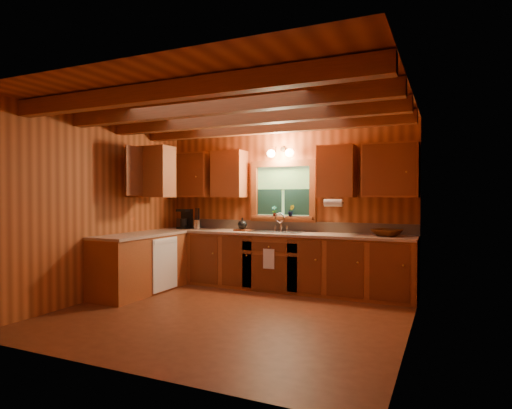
{
  "coord_description": "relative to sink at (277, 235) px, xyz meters",
  "views": [
    {
      "loc": [
        2.47,
        -4.64,
        1.46
      ],
      "look_at": [
        0.0,
        0.8,
        1.35
      ],
      "focal_mm": 29.86,
      "sensor_mm": 36.0,
      "label": 1
    }
  ],
  "objects": [
    {
      "name": "room",
      "position": [
        0.0,
        -1.6,
        0.44
      ],
      "size": [
        4.2,
        4.2,
        4.2
      ],
      "color": "#5C2B16",
      "rests_on": "ground"
    },
    {
      "name": "ceiling_beams",
      "position": [
        0.0,
        -1.6,
        1.63
      ],
      "size": [
        4.2,
        2.54,
        0.18
      ],
      "color": "brown",
      "rests_on": "room"
    },
    {
      "name": "base_cabinets",
      "position": [
        -0.49,
        -0.32,
        -0.43
      ],
      "size": [
        4.2,
        2.22,
        0.86
      ],
      "color": "brown",
      "rests_on": "ground"
    },
    {
      "name": "countertop",
      "position": [
        -0.48,
        -0.31,
        0.02
      ],
      "size": [
        4.2,
        2.24,
        0.04
      ],
      "color": "tan",
      "rests_on": "base_cabinets"
    },
    {
      "name": "backsplash",
      "position": [
        0.0,
        0.28,
        0.12
      ],
      "size": [
        4.2,
        0.02,
        0.16
      ],
      "primitive_type": "cube",
      "color": "tan",
      "rests_on": "room"
    },
    {
      "name": "dishwasher_panel",
      "position": [
        -1.47,
        -0.92,
        -0.43
      ],
      "size": [
        0.02,
        0.6,
        0.8
      ],
      "primitive_type": "cube",
      "color": "white",
      "rests_on": "base_cabinets"
    },
    {
      "name": "upper_cabinets",
      "position": [
        -0.56,
        -0.18,
        0.98
      ],
      "size": [
        4.19,
        1.77,
        0.78
      ],
      "color": "brown",
      "rests_on": "room"
    },
    {
      "name": "window",
      "position": [
        0.0,
        0.26,
        0.67
      ],
      "size": [
        1.12,
        0.08,
        1.0
      ],
      "color": "brown",
      "rests_on": "room"
    },
    {
      "name": "window_sill",
      "position": [
        0.0,
        0.22,
        0.26
      ],
      "size": [
        1.06,
        0.14,
        0.04
      ],
      "primitive_type": "cube",
      "color": "brown",
      "rests_on": "room"
    },
    {
      "name": "wall_sconce",
      "position": [
        0.0,
        0.14,
        1.31
      ],
      "size": [
        0.45,
        0.21,
        0.17
      ],
      "color": "black",
      "rests_on": "room"
    },
    {
      "name": "paper_towel_roll",
      "position": [
        0.92,
        -0.07,
        0.51
      ],
      "size": [
        0.27,
        0.11,
        0.11
      ],
      "primitive_type": "cylinder",
      "rotation": [
        0.0,
        1.57,
        0.0
      ],
      "color": "white",
      "rests_on": "upper_cabinets"
    },
    {
      "name": "dish_towel",
      "position": [
        0.0,
        -0.34,
        -0.34
      ],
      "size": [
        0.18,
        0.01,
        0.3
      ],
      "primitive_type": "cube",
      "color": "white",
      "rests_on": "base_cabinets"
    },
    {
      "name": "sink",
      "position": [
        0.0,
        0.0,
        0.0
      ],
      "size": [
        0.82,
        0.48,
        0.43
      ],
      "color": "silver",
      "rests_on": "countertop"
    },
    {
      "name": "coffee_maker",
      "position": [
        -1.72,
        0.01,
        0.21
      ],
      "size": [
        0.19,
        0.25,
        0.34
      ],
      "rotation": [
        0.0,
        0.0,
        0.06
      ],
      "color": "black",
      "rests_on": "countertop"
    },
    {
      "name": "utensil_crock",
      "position": [
        -1.47,
        -0.02,
        0.13
      ],
      "size": [
        0.13,
        0.13,
        0.36
      ],
      "rotation": [
        0.0,
        0.0,
        -0.16
      ],
      "color": "silver",
      "rests_on": "countertop"
    },
    {
      "name": "cutting_board",
      "position": [
        -0.61,
        -0.01,
        0.06
      ],
      "size": [
        0.29,
        0.24,
        0.02
      ],
      "primitive_type": "cube",
      "rotation": [
        0.0,
        0.0,
        -0.25
      ],
      "color": "#612B14",
      "rests_on": "countertop"
    },
    {
      "name": "teakettle",
      "position": [
        -0.61,
        -0.01,
        0.14
      ],
      "size": [
        0.15,
        0.15,
        0.19
      ],
      "rotation": [
        0.0,
        0.0,
        0.21
      ],
      "color": "black",
      "rests_on": "cutting_board"
    },
    {
      "name": "wicker_basket",
      "position": [
        1.68,
        -0.0,
        0.09
      ],
      "size": [
        0.53,
        0.53,
        0.1
      ],
      "primitive_type": "imported",
      "rotation": [
        0.0,
        0.0,
        -0.41
      ],
      "color": "#48230C",
      "rests_on": "countertop"
    },
    {
      "name": "potted_plant_left",
      "position": [
        -0.13,
        0.2,
        0.37
      ],
      "size": [
        0.1,
        0.07,
        0.17
      ],
      "primitive_type": "imported",
      "rotation": [
        0.0,
        0.0,
        0.13
      ],
      "color": "#612B14",
      "rests_on": "window_sill"
    },
    {
      "name": "potted_plant_right",
      "position": [
        0.16,
        0.21,
        0.38
      ],
      "size": [
        0.13,
        0.12,
        0.19
      ],
      "primitive_type": "imported",
      "rotation": [
        0.0,
        0.0,
        0.43
      ],
      "color": "#612B14",
      "rests_on": "window_sill"
    }
  ]
}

